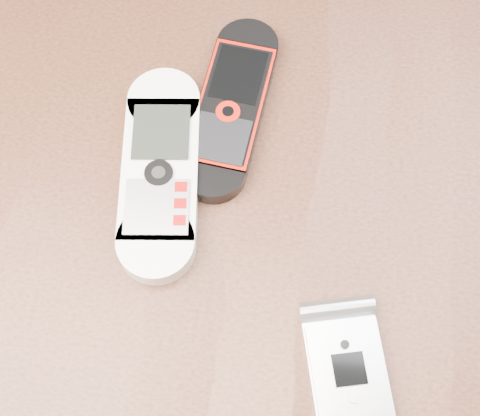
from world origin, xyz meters
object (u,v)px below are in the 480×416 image
(nokia_white, at_px, (160,171))
(nokia_black_red, at_px, (231,106))
(table, at_px, (234,258))
(motorola_razr, at_px, (349,375))

(nokia_white, height_order, nokia_black_red, nokia_white)
(table, height_order, nokia_black_red, nokia_black_red)
(nokia_black_red, distance_m, motorola_razr, 0.22)
(table, distance_m, nokia_black_red, 0.14)
(nokia_white, height_order, motorola_razr, nokia_white)
(nokia_black_red, bearing_deg, table, -75.57)
(nokia_white, distance_m, motorola_razr, 0.20)
(table, relative_size, motorola_razr, 11.97)
(table, bearing_deg, nokia_white, 157.60)
(nokia_black_red, xyz_separation_m, motorola_razr, (0.10, -0.20, -0.00))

